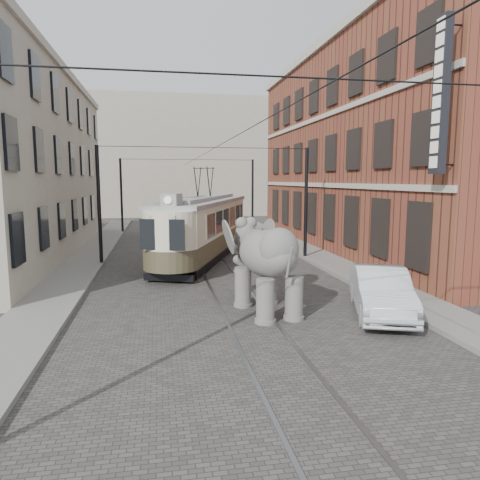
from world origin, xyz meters
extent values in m
plane|color=#484542|center=(0.00, 0.00, 0.00)|extent=(120.00, 120.00, 0.00)
cube|color=slate|center=(6.00, 0.00, 0.07)|extent=(2.00, 60.00, 0.15)
cube|color=slate|center=(-6.50, 0.00, 0.07)|extent=(2.00, 60.00, 0.15)
cube|color=brown|center=(11.00, 9.00, 6.00)|extent=(8.00, 26.00, 12.00)
cube|color=#9F9684|center=(-11.00, 10.00, 5.00)|extent=(7.00, 24.00, 10.00)
cube|color=#9F9684|center=(0.00, 40.00, 7.00)|extent=(28.00, 10.00, 14.00)
imported|color=silver|center=(4.27, -4.31, 0.75)|extent=(3.02, 4.85, 1.51)
camera|label=1|loc=(-2.68, -17.22, 4.30)|focal=33.44mm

